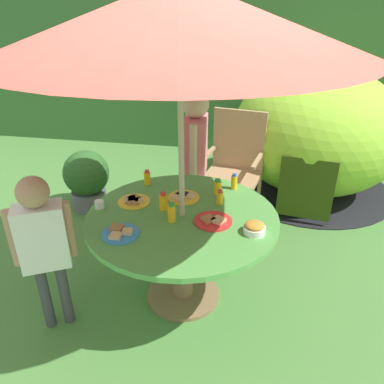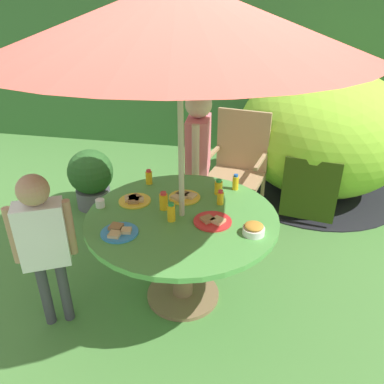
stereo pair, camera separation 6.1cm
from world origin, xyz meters
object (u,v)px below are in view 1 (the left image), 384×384
at_px(dome_tent, 316,132).
at_px(juice_bottle_mid_right, 220,197).
at_px(juice_bottle_near_left, 147,178).
at_px(cup_near, 99,204).
at_px(juice_bottle_far_left, 163,202).
at_px(garden_table, 182,234).
at_px(juice_bottle_far_right, 172,213).
at_px(child_in_pink_shirt, 195,146).
at_px(juice_bottle_front_edge, 217,187).
at_px(plate_mid_left, 213,221).
at_px(snack_bowl, 255,228).
at_px(plate_back_edge, 134,201).
at_px(patio_umbrella, 179,17).
at_px(plate_center_back, 120,233).
at_px(child_in_white_shirt, 42,237).
at_px(plate_near_right, 183,197).
at_px(juice_bottle_center_front, 234,182).
at_px(potted_plant, 87,178).
at_px(wooden_chair, 235,160).

xyz_separation_m(dome_tent, juice_bottle_mid_right, (-0.87, -1.85, 0.07)).
bearing_deg(juice_bottle_near_left, cup_near, -117.66).
bearing_deg(juice_bottle_far_left, garden_table, -20.49).
height_order(dome_tent, juice_bottle_far_right, dome_tent).
distance_m(child_in_pink_shirt, juice_bottle_front_edge, 0.64).
bearing_deg(plate_mid_left, snack_bowl, -17.19).
relative_size(snack_bowl, plate_back_edge, 0.60).
height_order(patio_umbrella, juice_bottle_near_left, patio_umbrella).
distance_m(plate_center_back, plate_mid_left, 0.60).
relative_size(child_in_white_shirt, plate_mid_left, 4.46).
bearing_deg(child_in_white_shirt, juice_bottle_front_edge, 10.39).
distance_m(plate_back_edge, plate_mid_left, 0.61).
relative_size(plate_near_right, juice_bottle_near_left, 1.95).
bearing_deg(plate_back_edge, juice_bottle_center_front, 26.48).
distance_m(patio_umbrella, plate_center_back, 1.27).
bearing_deg(plate_mid_left, plate_near_right, 131.79).
xyz_separation_m(plate_back_edge, juice_bottle_mid_right, (0.60, 0.09, 0.04)).
relative_size(child_in_white_shirt, juice_bottle_center_front, 9.01).
xyz_separation_m(patio_umbrella, plate_center_back, (-0.33, -0.30, -1.19)).
distance_m(patio_umbrella, juice_bottle_far_right, 1.14).
distance_m(plate_center_back, cup_near, 0.38).
distance_m(potted_plant, plate_near_right, 1.57).
distance_m(patio_umbrella, child_in_white_shirt, 1.49).
bearing_deg(plate_mid_left, dome_tent, 67.23).
xyz_separation_m(snack_bowl, juice_bottle_far_left, (-0.62, 0.19, 0.03)).
xyz_separation_m(patio_umbrella, plate_back_edge, (-0.37, 0.11, -1.19)).
xyz_separation_m(juice_bottle_near_left, juice_bottle_front_edge, (0.55, -0.06, -0.00)).
xyz_separation_m(garden_table, juice_bottle_near_left, (-0.36, 0.41, 0.20)).
relative_size(potted_plant, plate_center_back, 2.73).
bearing_deg(juice_bottle_front_edge, juice_bottle_far_right, -119.32).
height_order(garden_table, child_in_white_shirt, child_in_white_shirt).
distance_m(potted_plant, juice_bottle_front_edge, 1.70).
bearing_deg(juice_bottle_far_left, wooden_chair, 72.67).
distance_m(snack_bowl, plate_center_back, 0.83).
xyz_separation_m(garden_table, child_in_white_shirt, (-0.78, -0.41, 0.15)).
xyz_separation_m(wooden_chair, potted_plant, (-1.51, -0.19, -0.23)).
xyz_separation_m(child_in_white_shirt, plate_mid_left, (1.00, 0.36, 0.01)).
bearing_deg(plate_back_edge, cup_near, -149.97).
distance_m(child_in_white_shirt, juice_bottle_center_front, 1.39).
bearing_deg(cup_near, juice_bottle_far_right, -8.15).
bearing_deg(juice_bottle_front_edge, plate_mid_left, -87.09).
bearing_deg(juice_bottle_near_left, juice_bottle_mid_right, -19.81).
distance_m(garden_table, cup_near, 0.61).
bearing_deg(child_in_pink_shirt, cup_near, -32.75).
relative_size(garden_table, juice_bottle_near_left, 10.96).
relative_size(snack_bowl, plate_mid_left, 0.55).
relative_size(child_in_pink_shirt, plate_back_edge, 5.82).
height_order(potted_plant, juice_bottle_far_left, juice_bottle_far_left).
xyz_separation_m(juice_bottle_center_front, juice_bottle_mid_right, (-0.08, -0.25, -0.01)).
distance_m(child_in_white_shirt, cup_near, 0.45).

